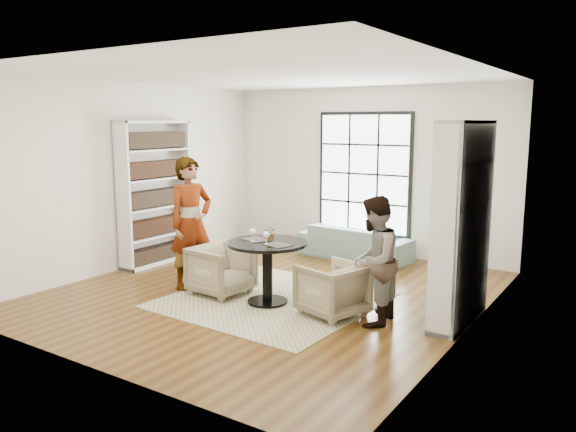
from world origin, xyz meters
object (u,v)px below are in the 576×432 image
Objects in this scene: wine_glass_right at (266,235)px; armchair_left at (222,270)px; sofa at (355,242)px; person_right at (374,261)px; wine_glass_left at (252,232)px; pedestal_table at (267,259)px; armchair_right at (332,289)px; flower_centerpiece at (271,233)px; person_left at (191,223)px.

armchair_left is at bearing 171.27° from wine_glass_right.
person_right is (1.64, -2.82, 0.48)m from sofa.
sofa is at bearing 89.70° from wine_glass_left.
pedestal_table is at bearing 29.08° from wine_glass_left.
flower_centerpiece is at bearing -73.50° from armchair_right.
armchair_right is at bearing 13.94° from wine_glass_right.
armchair_left is 1.71m from armchair_right.
armchair_left is (-0.77, -0.02, -0.26)m from pedestal_table.
wine_glass_left is at bearing 168.34° from wine_glass_right.
person_right reaches higher than sofa.
armchair_left is at bearing 172.56° from wine_glass_left.
armchair_right is 2.34m from person_left.
person_right is at bearing 107.13° from armchair_right.
flower_centerpiece reaches higher than armchair_right.
sofa is 3.05m from wine_glass_left.
person_left is at bearing 176.09° from wine_glass_left.
sofa is 1.29× the size of person_right.
flower_centerpiece reaches higher than sofa.
pedestal_table is at bearing -94.07° from person_right.
person_left is 2.82m from person_right.
person_left is 9.34× the size of flower_centerpiece.
wine_glass_right is at bearing -87.93° from person_right.
person_left is at bearing -94.90° from person_right.
armchair_left is (-0.62, -2.90, 0.06)m from sofa.
person_left is at bearing 94.03° from armchair_left.
person_left is 1.42m from wine_glass_right.
wine_glass_right reaches higher than sofa.
armchair_left is 4.36× the size of wine_glass_left.
flower_centerpiece is at bearing -79.50° from armchair_left.
armchair_left is 0.49× the size of person_right.
wine_glass_left reaches higher than armchair_left.
flower_centerpiece is (-0.93, 0.01, 0.60)m from armchair_right.
pedestal_table is 0.55× the size of person_left.
flower_centerpiece is at bearing 98.46° from sofa.
sofa is 11.41× the size of wine_glass_left.
armchair_right reaches higher than sofa.
wine_glass_left is 0.86× the size of flower_centerpiece.
wine_glass_left is (-1.11, -0.16, 0.63)m from armchair_right.
wine_glass_right is 0.24m from flower_centerpiece.
wine_glass_right is (0.09, -0.15, 0.36)m from pedestal_table.
wine_glass_right is at bearing -94.69° from armchair_left.
person_right is (2.26, 0.08, 0.42)m from armchair_left.
person_right is (2.81, 0.08, -0.18)m from person_left.
armchair_right is 4.20× the size of wine_glass_left.
wine_glass_left is (-0.02, -2.98, 0.67)m from sofa.
person_left reaches higher than wine_glass_right.
flower_centerpiece reaches higher than armchair_left.
armchair_left is 1.07m from wine_glass_right.
armchair_left is 0.98m from flower_centerpiece.
pedestal_table reaches higher than armchair_right.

